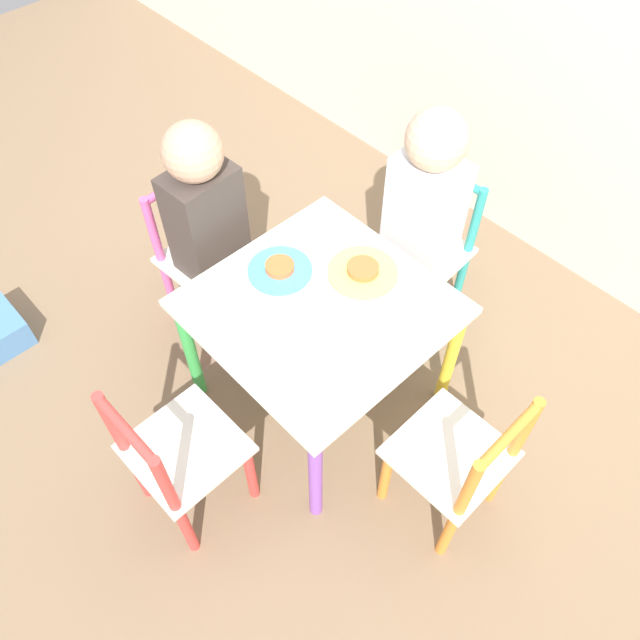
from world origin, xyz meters
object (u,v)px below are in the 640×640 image
chair_pink (206,259)px  kids_table (320,319)px  plate_left (280,269)px  child_left (209,220)px  chair_orange (457,461)px  plate_back (363,271)px  chair_red (179,457)px  child_back (422,210)px  chair_teal (424,252)px

chair_pink → kids_table: bearing=-90.0°
kids_table → plate_left: size_ratio=3.41×
plate_left → child_left: bearing=-173.7°
chair_orange → child_left: 0.94m
plate_left → plate_back: same height
chair_red → chair_orange: size_ratio=1.00×
chair_red → plate_left: chair_red is taller
kids_table → chair_red: 0.51m
child_back → child_left: bearing=-135.1°
kids_table → plate_left: 0.17m
child_left → chair_red: bearing=-140.3°
chair_teal → chair_red: bearing=-91.6°
kids_table → chair_pink: 0.51m
child_left → plate_back: 0.47m
chair_orange → plate_left: 0.68m
chair_teal → plate_back: bearing=-88.0°
plate_left → kids_table: bearing=-0.0°
chair_teal → plate_back: chair_teal is taller
chair_pink → chair_red: bearing=-136.4°
chair_orange → child_left: child_left is taller
chair_orange → kids_table: bearing=-90.0°
child_left → chair_orange: bearing=-91.8°
chair_red → chair_orange: bearing=-135.3°
kids_table → child_back: 0.44m
kids_table → chair_teal: bearing=94.2°
chair_teal → chair_orange: size_ratio=1.00×
chair_red → child_back: size_ratio=0.66×
chair_red → plate_back: (-0.01, 0.65, 0.19)m
child_left → kids_table: bearing=-90.0°
chair_teal → child_back: 0.23m
plate_left → chair_teal: bearing=76.0°
chair_orange → child_back: (-0.52, 0.43, 0.22)m
child_back → plate_back: bearing=-87.6°
chair_pink → chair_red: 0.68m
chair_pink → plate_back: (0.49, 0.19, 0.19)m
chair_pink → chair_orange: same height
kids_table → child_left: child_left is taller
chair_teal → plate_left: size_ratio=2.99×
chair_red → child_left: bearing=-47.5°
kids_table → chair_red: size_ratio=1.14×
chair_red → plate_back: size_ratio=2.73×
chair_orange → plate_left: chair_orange is taller
child_left → chair_pink: bearing=90.0°
chair_orange → child_left: (-0.92, -0.04, 0.20)m
kids_table → plate_back: 0.17m
kids_table → child_left: size_ratio=0.77×
chair_teal → plate_left: bearing=-108.2°
chair_red → plate_left: bearing=-72.3°
child_back → chair_red: bearing=-91.7°
chair_pink → plate_back: bearing=-72.6°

